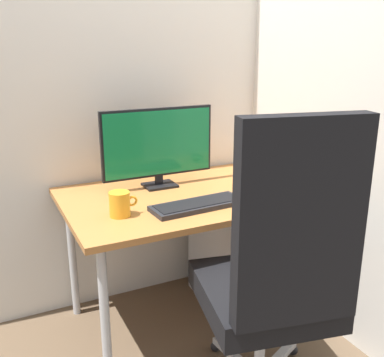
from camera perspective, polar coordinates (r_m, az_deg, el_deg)
ground_plane at (r=2.49m, az=-0.24°, el=-17.48°), size 8.00×8.00×0.00m
wall_back at (r=2.45m, az=-4.79°, el=16.65°), size 2.59×0.04×2.80m
wall_side_right at (r=2.26m, az=17.42°, el=15.96°), size 0.04×2.16×2.80m
desk at (r=2.20m, az=-0.26°, el=-3.42°), size 1.22×0.78×0.71m
office_chair at (r=1.66m, az=10.81°, el=-11.84°), size 0.63×0.66×1.21m
filing_cabinet at (r=2.54m, az=6.94°, el=-9.22°), size 0.47×0.53×0.59m
monitor at (r=2.24m, az=-4.37°, el=4.38°), size 0.59×0.13×0.40m
keyboard at (r=1.98m, az=0.75°, el=-3.41°), size 0.44×0.17×0.03m
mouse at (r=2.14m, az=10.27°, el=-1.94°), size 0.07×0.11×0.04m
pen_holder at (r=2.50m, az=9.32°, el=1.51°), size 0.09×0.09×0.17m
notebook at (r=2.25m, az=13.17°, el=-1.33°), size 0.13×0.19×0.03m
coffee_mug at (r=1.90m, az=-9.25°, el=-3.26°), size 0.12×0.09×0.11m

